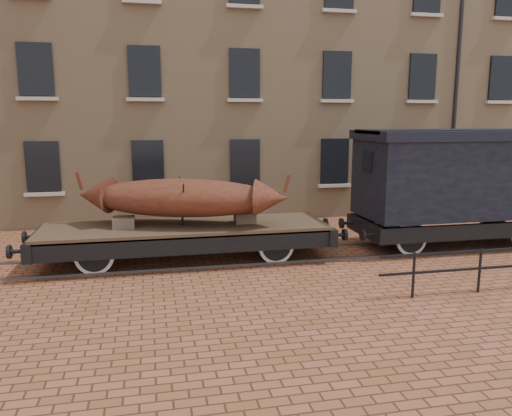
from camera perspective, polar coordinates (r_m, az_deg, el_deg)
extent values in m
plane|color=brown|center=(13.87, -1.45, -5.72)|extent=(90.00, 90.00, 0.00)
cube|color=tan|center=(23.96, 1.24, 17.87)|extent=(40.00, 10.00, 14.00)
cube|color=black|center=(18.49, -23.17, 4.41)|extent=(1.10, 0.12, 1.70)
cube|color=#B4AFA6|center=(18.54, -23.00, 1.47)|extent=(1.30, 0.18, 0.12)
cube|color=black|center=(18.15, -12.24, 4.90)|extent=(1.10, 0.12, 1.70)
cube|color=#B4AFA6|center=(18.20, -12.12, 1.91)|extent=(1.30, 0.18, 0.12)
cube|color=black|center=(18.47, -1.27, 5.22)|extent=(1.10, 0.12, 1.70)
cube|color=#B4AFA6|center=(18.52, -1.23, 2.27)|extent=(1.30, 0.18, 0.12)
cube|color=black|center=(19.43, 8.96, 5.35)|extent=(1.10, 0.12, 1.70)
cube|color=#B4AFA6|center=(19.48, 8.95, 2.55)|extent=(1.30, 0.18, 0.12)
cube|color=black|center=(20.94, 17.98, 5.32)|extent=(1.10, 0.12, 1.70)
cube|color=#B4AFA6|center=(20.98, 17.92, 2.72)|extent=(1.30, 0.18, 0.12)
cube|color=black|center=(22.89, 25.63, 5.19)|extent=(1.10, 0.12, 1.70)
cube|color=#B4AFA6|center=(22.92, 25.54, 2.81)|extent=(1.30, 0.18, 0.12)
cube|color=black|center=(18.49, -23.89, 14.31)|extent=(1.10, 0.12, 1.70)
cube|color=#B4AFA6|center=(18.37, -23.71, 11.38)|extent=(1.30, 0.18, 0.12)
cube|color=black|center=(18.14, -12.63, 15.01)|extent=(1.10, 0.12, 1.70)
cube|color=#B4AFA6|center=(18.03, -12.51, 12.02)|extent=(1.30, 0.18, 0.12)
cube|color=black|center=(18.47, -1.32, 15.16)|extent=(1.10, 0.12, 1.70)
cube|color=#B4AFA6|center=(18.35, -1.27, 12.22)|extent=(1.30, 0.18, 0.12)
cube|color=black|center=(19.43, 9.23, 14.79)|extent=(1.10, 0.12, 1.70)
cube|color=#B4AFA6|center=(19.32, 9.22, 11.99)|extent=(1.30, 0.18, 0.12)
cube|color=black|center=(20.94, 18.48, 14.07)|extent=(1.10, 0.12, 1.70)
cube|color=#B4AFA6|center=(20.83, 18.41, 11.47)|extent=(1.30, 0.18, 0.12)
cube|color=black|center=(22.88, 26.26, 13.18)|extent=(1.10, 0.12, 1.70)
cube|color=#B4AFA6|center=(22.79, 26.17, 10.81)|extent=(1.30, 0.18, 0.12)
cube|color=#B4AFA6|center=(18.42, -12.92, 22.01)|extent=(1.30, 0.18, 0.12)
cube|color=#B4AFA6|center=(18.74, -1.31, 22.05)|extent=(1.30, 0.18, 0.12)
cube|color=#B4AFA6|center=(19.68, 9.50, 21.34)|extent=(1.30, 0.18, 0.12)
cube|color=#B4AFA6|center=(21.17, 18.93, 20.15)|extent=(1.30, 0.18, 0.12)
cube|color=#B4AFA6|center=(23.10, 26.82, 18.74)|extent=(1.30, 0.18, 0.12)
cylinder|color=black|center=(21.89, 22.30, 17.87)|extent=(0.14, 0.14, 14.00)
cube|color=#59595E|center=(13.19, -0.87, -6.44)|extent=(30.00, 0.08, 0.06)
cube|color=#59595E|center=(14.55, -1.98, -4.85)|extent=(30.00, 0.08, 0.06)
cylinder|color=black|center=(11.29, 17.56, -7.33)|extent=(0.06, 0.06, 1.00)
cylinder|color=black|center=(12.14, 24.19, -6.53)|extent=(0.06, 0.06, 1.00)
cube|color=#453426|center=(13.45, -8.00, -2.19)|extent=(7.52, 2.21, 0.12)
cube|color=black|center=(12.52, -7.64, -4.25)|extent=(7.52, 0.16, 0.45)
cube|color=black|center=(14.50, -8.28, -2.26)|extent=(7.52, 0.16, 0.45)
cube|color=black|center=(13.78, -23.80, -3.70)|extent=(0.22, 2.31, 0.45)
cylinder|color=black|center=(13.13, -25.65, -4.50)|extent=(0.35, 0.10, 0.10)
cylinder|color=black|center=(13.17, -26.37, -4.52)|extent=(0.08, 0.32, 0.32)
cylinder|color=black|center=(14.56, -24.30, -3.03)|extent=(0.35, 0.10, 0.10)
cylinder|color=black|center=(14.59, -24.95, -3.05)|extent=(0.08, 0.32, 0.32)
cube|color=black|center=(14.26, 7.28, -2.46)|extent=(0.22, 2.31, 0.45)
cylinder|color=black|center=(13.67, 9.43, -3.07)|extent=(0.35, 0.10, 0.10)
cylinder|color=black|center=(13.73, 10.10, -3.03)|extent=(0.08, 0.32, 0.32)
cylinder|color=black|center=(15.04, 7.35, -1.79)|extent=(0.35, 0.10, 0.10)
cylinder|color=black|center=(15.10, 7.96, -1.76)|extent=(0.08, 0.32, 0.32)
cylinder|color=black|center=(13.61, -17.72, -4.44)|extent=(0.10, 1.91, 0.10)
cylinder|color=silver|center=(12.91, -18.02, -5.24)|extent=(0.96, 0.07, 0.96)
cylinder|color=black|center=(12.91, -18.02, -5.24)|extent=(0.79, 0.10, 0.79)
cube|color=black|center=(12.74, -18.13, -4.33)|extent=(0.90, 0.08, 0.10)
cylinder|color=silver|center=(14.30, -17.45, -3.72)|extent=(0.96, 0.07, 0.96)
cylinder|color=black|center=(14.30, -17.45, -3.72)|extent=(0.79, 0.10, 0.79)
cube|color=black|center=(14.36, -17.45, -2.67)|extent=(0.90, 0.08, 0.10)
cylinder|color=black|center=(13.90, 1.58, -3.64)|extent=(0.10, 1.91, 0.10)
cylinder|color=silver|center=(13.23, 2.32, -4.37)|extent=(0.96, 0.07, 0.96)
cylinder|color=black|center=(13.23, 2.32, -4.37)|extent=(0.79, 0.10, 0.79)
cube|color=black|center=(13.05, 2.46, -3.47)|extent=(0.90, 0.08, 0.10)
cylinder|color=silver|center=(14.58, 0.92, -2.97)|extent=(0.96, 0.07, 0.96)
cylinder|color=black|center=(14.58, 0.92, -2.97)|extent=(0.79, 0.10, 0.79)
cube|color=black|center=(14.65, 0.81, -1.95)|extent=(0.90, 0.08, 0.10)
cube|color=black|center=(13.54, -7.96, -3.80)|extent=(4.01, 0.06, 0.06)
cube|color=brown|center=(13.40, -14.88, -1.61)|extent=(0.55, 0.50, 0.28)
cube|color=brown|center=(13.61, -1.28, -1.08)|extent=(0.55, 0.50, 0.28)
ellipsoid|color=maroon|center=(13.30, -8.47, 1.16)|extent=(5.25, 2.98, 1.00)
cone|color=maroon|center=(14.05, -17.95, 1.43)|extent=(1.11, 1.17, 0.95)
cube|color=maroon|center=(14.16, -19.49, 2.93)|extent=(0.22, 0.16, 0.48)
cone|color=maroon|center=(12.94, 1.81, 1.21)|extent=(1.11, 1.17, 0.95)
cube|color=maroon|center=(12.87, 3.55, 2.82)|extent=(0.22, 0.16, 0.48)
cylinder|color=black|center=(12.92, -8.34, 0.31)|extent=(0.04, 0.86, 1.24)
cylinder|color=black|center=(13.72, -8.57, 0.88)|extent=(0.04, 0.86, 1.24)
cube|color=black|center=(15.34, 24.03, -2.47)|extent=(5.81, 0.15, 0.44)
cube|color=black|center=(17.06, 19.86, -0.97)|extent=(5.81, 0.15, 0.44)
cube|color=black|center=(14.78, 12.42, -2.26)|extent=(0.21, 2.32, 0.44)
cylinder|color=black|center=(13.92, 12.10, -3.02)|extent=(0.08, 0.31, 0.31)
cylinder|color=black|center=(15.31, 9.74, -1.74)|extent=(0.08, 0.31, 0.31)
cylinder|color=black|center=(15.29, 16.03, -2.82)|extent=(0.10, 1.84, 0.10)
cylinder|color=silver|center=(14.68, 17.35, -3.43)|extent=(0.93, 0.07, 0.93)
cylinder|color=black|center=(14.68, 17.35, -3.43)|extent=(0.76, 0.10, 0.76)
cylinder|color=silver|center=(15.91, 14.82, -2.26)|extent=(0.93, 0.07, 0.93)
cylinder|color=black|center=(15.91, 14.82, -2.26)|extent=(0.76, 0.10, 0.76)
cylinder|color=black|center=(17.31, 26.86, -2.04)|extent=(0.10, 1.84, 0.10)
cylinder|color=silver|center=(17.87, 25.42, -1.57)|extent=(0.93, 0.07, 0.93)
cylinder|color=black|center=(17.87, 25.42, -1.57)|extent=(0.76, 0.10, 0.76)
cube|color=black|center=(15.97, 22.17, 3.26)|extent=(5.81, 2.32, 2.23)
cube|color=black|center=(15.89, 22.47, 7.73)|extent=(5.98, 2.46, 0.27)
cube|color=black|center=(15.89, 22.50, 8.11)|extent=(5.98, 1.65, 0.12)
cube|color=black|center=(14.48, 12.64, 5.24)|extent=(0.08, 0.58, 0.58)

